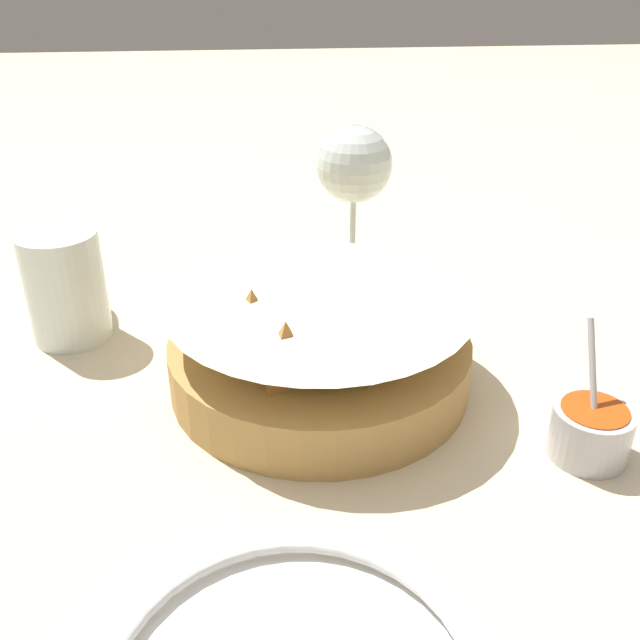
{
  "coord_description": "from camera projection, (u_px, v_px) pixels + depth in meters",
  "views": [
    {
      "loc": [
        -0.52,
        0.04,
        0.35
      ],
      "look_at": [
        -0.0,
        -0.01,
        0.07
      ],
      "focal_mm": 40.0,
      "sensor_mm": 36.0,
      "label": 1
    }
  ],
  "objects": [
    {
      "name": "beer_mug",
      "position": [
        67.0,
        289.0,
        0.68
      ],
      "size": [
        0.12,
        0.07,
        0.11
      ],
      "color": "silver",
      "rests_on": "ground_plane"
    },
    {
      "name": "ground_plane",
      "position": [
        309.0,
        384.0,
        0.63
      ],
      "size": [
        4.0,
        4.0,
        0.0
      ],
      "primitive_type": "plane",
      "color": "beige"
    },
    {
      "name": "food_basket",
      "position": [
        319.0,
        350.0,
        0.61
      ],
      "size": [
        0.26,
        0.26,
        0.09
      ],
      "color": "#B2894C",
      "rests_on": "ground_plane"
    },
    {
      "name": "sauce_cup",
      "position": [
        591.0,
        429.0,
        0.53
      ],
      "size": [
        0.07,
        0.06,
        0.1
      ],
      "color": "#B7B7BC",
      "rests_on": "ground_plane"
    },
    {
      "name": "wine_glass",
      "position": [
        354.0,
        169.0,
        0.78
      ],
      "size": [
        0.08,
        0.08,
        0.17
      ],
      "color": "silver",
      "rests_on": "ground_plane"
    }
  ]
}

